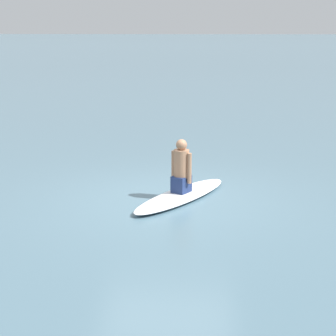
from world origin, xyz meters
name	(u,v)px	position (x,y,z in m)	size (l,w,h in m)	color
ground_plane	(168,199)	(0.00, 0.00, 0.00)	(400.00, 400.00, 0.00)	slate
surfboard	(181,195)	(-0.03, 0.24, 0.07)	(2.66, 0.65, 0.13)	white
person_paddler	(181,168)	(-0.03, 0.24, 0.57)	(0.41, 0.40, 0.96)	navy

